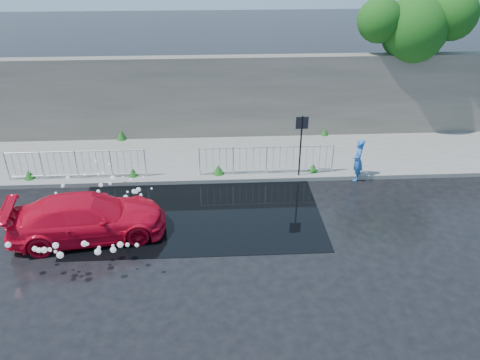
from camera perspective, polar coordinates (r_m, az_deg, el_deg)
The scene contains 13 objects.
ground at distance 14.89m, azimuth -7.05°, elevation -5.89°, with size 90.00×90.00×0.00m, color black.
pavement at distance 19.19m, azimuth -6.27°, elevation 2.70°, with size 30.00×4.00×0.15m, color slate.
curb at distance 17.41m, azimuth -6.54°, elevation -0.13°, with size 30.00×0.25×0.16m, color slate.
retaining_wall at distance 20.56m, azimuth -6.29°, elevation 9.95°, with size 30.00×0.60×3.50m, color #565348.
puddle at distance 15.69m, azimuth -5.03°, elevation -3.79°, with size 8.00×5.00×0.01m, color black.
sign_post at distance 17.03m, azimuth 7.47°, elevation 5.28°, with size 0.45×0.06×2.50m.
tree at distance 21.76m, azimuth 20.85°, elevation 17.24°, with size 5.00×2.77×6.27m.
railing_left at distance 18.13m, azimuth -19.33°, elevation 1.89°, with size 5.05×0.05×1.10m.
railing_right at distance 17.49m, azimuth 3.25°, elevation 2.57°, with size 5.05×0.05×1.10m.
weeds at distance 18.76m, azimuth -7.59°, elevation 2.83°, with size 12.17×3.93×0.42m.
water_spray at distance 14.87m, azimuth -17.56°, elevation -3.93°, with size 3.47×5.55×1.05m.
red_car at distance 14.81m, azimuth -18.08°, elevation -4.35°, with size 1.87×4.60×1.34m, color red.
person at distance 17.77m, azimuth 14.18°, elevation 2.36°, with size 0.58×0.38×1.60m, color blue.
Camera 1 is at (1.14, -12.30, 8.31)m, focal length 35.00 mm.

